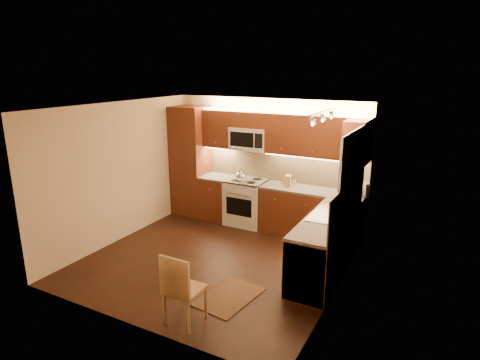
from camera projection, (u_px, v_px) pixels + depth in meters
The scene contains 37 objects.
floor at pixel (216, 259), 6.71m from camera, with size 4.00×4.00×0.01m, color black.
ceiling at pixel (214, 107), 6.04m from camera, with size 4.00×4.00×0.01m, color beige.
wall_back at pixel (267, 162), 8.08m from camera, with size 4.00×0.01×2.50m, color beige.
wall_front at pixel (125, 231), 4.68m from camera, with size 4.00×0.01×2.50m, color beige.
wall_left at pixel (120, 172), 7.28m from camera, with size 0.01×4.00×2.50m, color beige.
wall_right at pixel (342, 207), 5.47m from camera, with size 0.01×4.00×2.50m, color beige.
pantry at pixel (191, 161), 8.60m from camera, with size 0.70×0.60×2.30m, color #44190E.
base_cab_back_left at pixel (218, 198), 8.49m from camera, with size 0.62×0.60×0.86m, color #44190E.
counter_back_left at pixel (217, 177), 8.37m from camera, with size 0.62×0.60×0.04m, color #3C3937.
base_cab_back_right at pixel (311, 214), 7.57m from camera, with size 1.92×0.60×0.86m, color #44190E.
counter_back_right at pixel (312, 191), 7.45m from camera, with size 1.92×0.60×0.04m, color #3C3937.
base_cab_right at pixel (325, 247), 6.17m from camera, with size 0.60×2.00×0.86m, color #44190E.
counter_right at pixel (327, 219), 6.05m from camera, with size 0.60×2.00×0.04m, color #3C3937.
dishwasher at pixel (311, 266), 5.57m from camera, with size 0.58×0.60×0.84m, color silver.
backsplash_back at pixel (284, 166), 7.93m from camera, with size 3.30×0.02×0.60m, color tan.
backsplash_right at pixel (348, 202), 5.83m from camera, with size 0.02×2.00×0.60m, color tan.
upper_cab_back_left at pixel (220, 128), 8.21m from camera, with size 0.62×0.35×0.75m, color #44190E.
upper_cab_back_right at pixel (317, 136), 7.29m from camera, with size 1.92×0.35×0.75m, color #44190E.
upper_cab_bridge at pixel (250, 119), 7.84m from camera, with size 0.76×0.35×0.31m, color #44190E.
upper_cab_right_corner at pixel (356, 143), 6.58m from camera, with size 0.35×0.50×0.75m, color #44190E.
stove at pixel (246, 202), 8.15m from camera, with size 0.76×0.65×0.92m, color silver, non-canonical shape.
microwave at pixel (250, 139), 7.93m from camera, with size 0.76×0.38×0.44m, color silver, non-canonical shape.
window_frame at pixel (352, 173), 5.86m from camera, with size 0.03×1.44×1.24m, color silver.
window_blinds at pixel (351, 172), 5.86m from camera, with size 0.02×1.36×1.16m, color silver.
sink at pixel (330, 210), 6.15m from camera, with size 0.52×0.86×0.15m, color silver, non-canonical shape.
faucet at pixel (342, 207), 6.05m from camera, with size 0.20×0.04×0.30m, color silver, non-canonical shape.
track_light_bar at pixel (323, 112), 5.69m from camera, with size 0.04×1.20×0.03m, color silver.
kettle at pixel (241, 175), 7.92m from camera, with size 0.21×0.21×0.24m, color silver, non-canonical shape.
toaster_oven at pixel (357, 188), 7.13m from camera, with size 0.40×0.30×0.24m, color silver.
knife_block at pixel (288, 181), 7.65m from camera, with size 0.09×0.15×0.21m, color #AB814D.
spice_jar_a at pixel (284, 179), 7.93m from camera, with size 0.04×0.04×0.10m, color silver.
spice_jar_b at pixel (284, 181), 7.82m from camera, with size 0.04×0.04×0.11m, color olive.
spice_jar_c at pixel (293, 182), 7.75m from camera, with size 0.04×0.04×0.10m, color silver.
spice_jar_d at pixel (294, 182), 7.77m from camera, with size 0.05×0.05×0.09m, color #A27630.
soap_bottle at pixel (350, 198), 6.70m from camera, with size 0.07×0.08×0.16m, color white.
rug at pixel (229, 297), 5.61m from camera, with size 0.62×0.94×0.01m, color black.
dining_chair at pixel (185, 288), 4.94m from camera, with size 0.42×0.42×0.95m, color #AB814D, non-canonical shape.
Camera 1 is at (3.21, -5.22, 3.06)m, focal length 30.37 mm.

